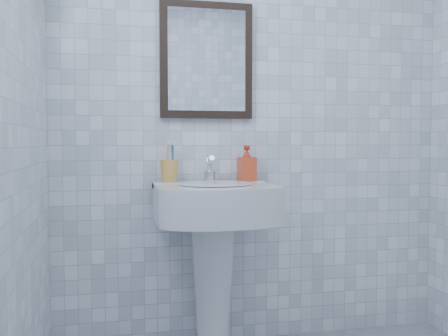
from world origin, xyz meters
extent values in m
cube|color=white|center=(0.00, 1.20, 1.25)|extent=(2.20, 0.02, 2.50)
cone|color=silver|center=(-0.28, 1.01, 0.37)|extent=(0.23, 0.23, 0.74)
cube|color=silver|center=(-0.28, 0.96, 0.81)|extent=(0.59, 0.42, 0.18)
cube|color=silver|center=(-0.28, 1.12, 0.89)|extent=(0.59, 0.11, 0.03)
cylinder|color=white|center=(-0.28, 0.93, 0.91)|extent=(0.37, 0.37, 0.01)
cylinder|color=silver|center=(-0.28, 1.10, 0.93)|extent=(0.06, 0.06, 0.06)
cylinder|color=silver|center=(-0.28, 1.08, 1.00)|extent=(0.03, 0.11, 0.09)
cylinder|color=silver|center=(-0.28, 1.12, 0.98)|extent=(0.04, 0.06, 0.10)
imported|color=red|center=(-0.08, 1.11, 1.00)|extent=(0.09, 0.10, 0.19)
cube|color=black|center=(-0.28, 1.18, 1.55)|extent=(0.50, 0.04, 0.62)
cube|color=white|center=(-0.28, 1.16, 1.55)|extent=(0.42, 0.00, 0.54)
camera|label=1|loc=(-0.77, -1.48, 1.11)|focal=40.00mm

